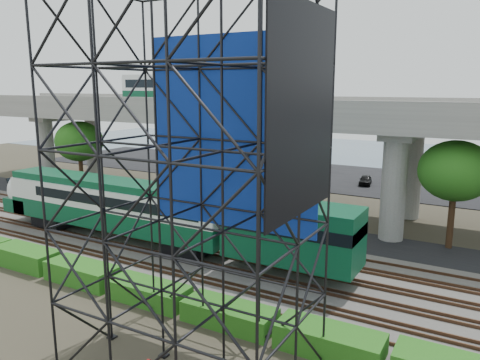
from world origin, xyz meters
The scene contains 13 objects.
ground centered at (0.00, 0.00, 0.00)m, with size 140.00×140.00×0.00m, color #474233.
ballast_bed centered at (0.00, 2.00, 0.10)m, with size 90.00×12.00×0.20m, color slate.
service_road centered at (0.00, 10.50, 0.04)m, with size 90.00×5.00×0.08m, color black.
parking_lot centered at (0.00, 34.00, 0.04)m, with size 90.00×18.00×0.08m, color black.
harbor_water centered at (0.00, 56.00, 0.01)m, with size 140.00×40.00×0.03m, color #445A6F.
rail_tracks centered at (0.00, 2.00, 0.28)m, with size 90.00×9.52×0.16m.
commuter_train centered at (-5.41, 2.00, 2.88)m, with size 29.30×3.06×4.30m.
overpass centered at (-0.89, 16.00, 8.21)m, with size 80.00×12.00×12.40m.
scaffold_tower centered at (6.48, -7.98, 7.47)m, with size 9.36×6.36×15.00m.
hedge_strip centered at (1.01, -4.30, 0.56)m, with size 34.60×1.80×1.20m.
trees centered at (-4.67, 16.17, 5.57)m, with size 40.94×16.94×7.69m.
suv centered at (-19.59, 10.20, 0.74)m, with size 2.19×4.75×1.32m, color black.
parked_cars centered at (0.80, 33.69, 0.65)m, with size 36.89×9.36×1.25m.
Camera 1 is at (16.66, -22.07, 11.30)m, focal length 35.00 mm.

